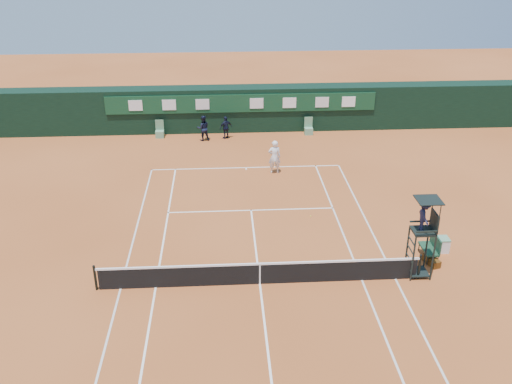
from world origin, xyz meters
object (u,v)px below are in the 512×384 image
cooler (442,244)px  player (274,157)px  umpire_chair (424,222)px  tennis_net (260,273)px  player_bench (432,246)px

cooler → player: size_ratio=0.33×
umpire_chair → player: umpire_chair is taller
tennis_net → player_bench: size_ratio=10.75×
cooler → player: player is taller
player_bench → player: bearing=121.4°
umpire_chair → player_bench: bearing=51.4°
tennis_net → cooler: tennis_net is taller
tennis_net → cooler: 8.33m
player → umpire_chair: bearing=112.1°
tennis_net → player: bearing=81.8°
cooler → tennis_net: bearing=-166.0°
umpire_chair → player_bench: umpire_chair is taller
tennis_net → cooler: size_ratio=20.00×
cooler → player_bench: bearing=-141.0°
tennis_net → player: 11.16m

